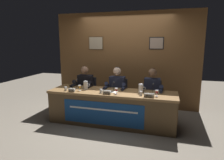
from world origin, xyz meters
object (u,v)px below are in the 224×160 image
at_px(nameplate_left, 72,90).
at_px(chair_right, 152,100).
at_px(microphone_left, 75,86).
at_px(water_pitcher_right_side, 141,88).
at_px(nameplate_center, 107,92).
at_px(document_stack_center, 112,92).
at_px(juice_glass_left, 80,87).
at_px(juice_glass_center, 116,90).
at_px(water_pitcher_left_side, 86,85).
at_px(panelist_center, 116,88).
at_px(water_cup_center, 101,91).
at_px(microphone_center, 113,89).
at_px(water_cup_right, 141,93).
at_px(water_cup_left, 66,89).
at_px(microphone_right, 153,91).
at_px(juice_glass_right, 157,92).
at_px(panelist_left, 84,86).
at_px(chair_left, 88,95).
at_px(conference_table, 111,103).
at_px(chair_center, 118,97).
at_px(nameplate_right, 149,95).
at_px(panelist_right, 152,91).

relative_size(nameplate_left, chair_right, 0.17).
height_order(microphone_left, water_pitcher_right_side, microphone_left).
distance_m(nameplate_center, document_stack_center, 0.19).
xyz_separation_m(juice_glass_left, microphone_left, (-0.16, 0.10, -0.01)).
relative_size(juice_glass_center, water_pitcher_left_side, 0.59).
distance_m(juice_glass_left, document_stack_center, 0.74).
bearing_deg(panelist_center, juice_glass_left, -143.26).
height_order(juice_glass_left, water_cup_center, juice_glass_left).
bearing_deg(microphone_center, water_cup_right, -9.78).
xyz_separation_m(water_cup_left, document_stack_center, (1.04, 0.13, -0.03)).
relative_size(water_cup_left, microphone_right, 0.39).
bearing_deg(juice_glass_right, panelist_left, 163.61).
bearing_deg(panelist_center, chair_left, 166.55).
distance_m(conference_table, water_pitcher_right_side, 0.73).
distance_m(water_cup_left, panelist_center, 1.18).
bearing_deg(juice_glass_center, chair_center, 101.02).
bearing_deg(microphone_right, microphone_center, -176.70).
relative_size(chair_left, panelist_left, 0.73).
xyz_separation_m(water_cup_left, water_pitcher_right_side, (1.64, 0.25, 0.06)).
height_order(chair_left, microphone_left, microphone_left).
height_order(microphone_center, water_cup_right, microphone_center).
xyz_separation_m(juice_glass_left, water_pitcher_left_side, (0.08, 0.16, 0.01)).
relative_size(conference_table, juice_glass_left, 22.53).
xyz_separation_m(water_cup_center, water_pitcher_left_side, (-0.45, 0.23, 0.06)).
bearing_deg(nameplate_center, nameplate_right, -0.05).
bearing_deg(nameplate_center, water_cup_right, 8.28).
height_order(panelist_center, water_pitcher_right_side, panelist_center).
xyz_separation_m(juice_glass_left, panelist_right, (1.54, 0.53, -0.11)).
bearing_deg(panelist_left, panelist_right, 0.00).
xyz_separation_m(panelist_left, panelist_right, (1.66, 0.00, 0.00)).
bearing_deg(microphone_center, microphone_right, 3.30).
height_order(panelist_right, nameplate_right, panelist_right).
bearing_deg(document_stack_center, microphone_left, 176.55).
relative_size(juice_glass_center, document_stack_center, 0.54).
bearing_deg(document_stack_center, water_pitcher_right_side, 12.15).
relative_size(water_cup_left, water_cup_center, 1.00).
xyz_separation_m(chair_right, nameplate_right, (0.00, -0.85, 0.34)).
distance_m(chair_center, panelist_center, 0.34).
bearing_deg(juice_glass_right, conference_table, 177.21).
distance_m(juice_glass_right, water_cup_right, 0.32).
bearing_deg(juice_glass_left, water_cup_right, -0.98).
xyz_separation_m(conference_table, chair_center, (0.00, 0.68, -0.06)).
bearing_deg(nameplate_left, nameplate_center, 1.25).
relative_size(panelist_left, water_cup_center, 14.35).
bearing_deg(chair_left, panelist_center, -13.45).
relative_size(nameplate_center, panelist_right, 0.14).
bearing_deg(water_pitcher_left_side, nameplate_left, -124.13).
bearing_deg(nameplate_right, microphone_right, 79.50).
distance_m(nameplate_left, microphone_center, 0.90).
relative_size(chair_center, chair_right, 1.00).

